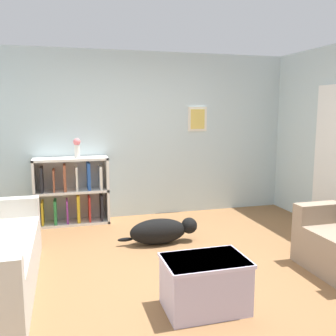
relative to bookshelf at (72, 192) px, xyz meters
The scene contains 6 objects.
ground_plane 2.33m from the bookshelf, 62.93° to the right, with size 14.00×14.00×0.00m, color brown.
wall_back 1.34m from the bookshelf, 12.02° to the left, with size 5.60×0.13×2.60m.
bookshelf is the anchor object (origin of this frame).
coffee_table 3.04m from the bookshelf, 70.24° to the right, with size 0.71×0.49×0.46m.
dog 1.64m from the bookshelf, 48.36° to the right, with size 1.04×0.30×0.33m.
vase 0.68m from the bookshelf, 13.43° to the right, with size 0.10×0.10×0.28m.
Camera 1 is at (-1.13, -3.63, 1.71)m, focal length 40.00 mm.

